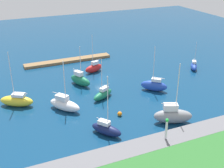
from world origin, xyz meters
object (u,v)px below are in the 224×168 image
(sailboat_green_far_south, at_px, (80,80))
(sailboat_yellow_lone_south, at_px, (17,100))
(mooring_buoy_orange, at_px, (120,114))
(sailboat_white_lone_north, at_px, (65,104))
(sailboat_green_by_breakwater, at_px, (103,94))
(pier_dock, at_px, (68,61))
(sailboat_red_center_basin, at_px, (94,68))
(sailboat_navy_west_end, at_px, (106,129))
(harbor_beacon, at_px, (166,127))
(sailboat_gray_outer_mooring, at_px, (173,115))
(sailboat_blue_far_north, at_px, (154,85))
(sailboat_blue_near_pier, at_px, (194,66))

(sailboat_green_far_south, distance_m, sailboat_yellow_lone_south, 15.57)
(mooring_buoy_orange, bearing_deg, sailboat_green_far_south, -81.51)
(sailboat_white_lone_north, bearing_deg, sailboat_green_by_breakwater, 63.20)
(pier_dock, xyz_separation_m, sailboat_red_center_basin, (-4.02, 10.08, 0.81))
(sailboat_navy_west_end, xyz_separation_m, sailboat_yellow_lone_south, (12.65, -16.72, 0.13))
(sailboat_yellow_lone_south, distance_m, sailboat_green_by_breakwater, 17.66)
(harbor_beacon, bearing_deg, sailboat_yellow_lone_south, -49.50)
(harbor_beacon, relative_size, sailboat_gray_outer_mooring, 0.32)
(pier_dock, distance_m, sailboat_green_far_south, 16.57)
(sailboat_gray_outer_mooring, height_order, sailboat_blue_far_north, sailboat_gray_outer_mooring)
(sailboat_blue_near_pier, distance_m, mooring_buoy_orange, 31.62)
(sailboat_yellow_lone_south, height_order, mooring_buoy_orange, sailboat_yellow_lone_south)
(sailboat_gray_outer_mooring, bearing_deg, sailboat_green_far_south, 137.36)
(pier_dock, height_order, mooring_buoy_orange, mooring_buoy_orange)
(sailboat_white_lone_north, bearing_deg, mooring_buoy_orange, 16.84)
(pier_dock, distance_m, sailboat_blue_far_north, 28.84)
(sailboat_green_far_south, relative_size, sailboat_white_lone_north, 0.91)
(sailboat_green_by_breakwater, bearing_deg, pier_dock, -118.26)
(sailboat_green_far_south, relative_size, sailboat_gray_outer_mooring, 0.82)
(sailboat_red_center_basin, bearing_deg, sailboat_green_far_south, 29.90)
(sailboat_red_center_basin, xyz_separation_m, sailboat_green_by_breakwater, (3.49, 14.78, -0.18))
(sailboat_gray_outer_mooring, height_order, sailboat_red_center_basin, sailboat_gray_outer_mooring)
(sailboat_gray_outer_mooring, xyz_separation_m, sailboat_red_center_basin, (4.49, -28.94, -0.37))
(sailboat_yellow_lone_south, relative_size, sailboat_blue_far_north, 1.10)
(sailboat_gray_outer_mooring, height_order, mooring_buoy_orange, sailboat_gray_outer_mooring)
(pier_dock, relative_size, sailboat_blue_far_north, 2.36)
(sailboat_blue_far_north, bearing_deg, sailboat_gray_outer_mooring, 114.76)
(sailboat_navy_west_end, relative_size, sailboat_red_center_basin, 1.09)
(pier_dock, relative_size, sailboat_red_center_basin, 2.46)
(sailboat_yellow_lone_south, bearing_deg, pier_dock, -97.73)
(sailboat_white_lone_north, xyz_separation_m, sailboat_blue_far_north, (-20.76, -0.50, 0.04))
(sailboat_gray_outer_mooring, distance_m, sailboat_blue_far_north, 13.62)
(sailboat_blue_near_pier, xyz_separation_m, sailboat_white_lone_north, (37.30, 7.56, 0.33))
(sailboat_yellow_lone_south, bearing_deg, harbor_beacon, 161.32)
(sailboat_yellow_lone_south, bearing_deg, sailboat_green_by_breakwater, -161.99)
(harbor_beacon, xyz_separation_m, sailboat_red_center_basin, (-0.61, -34.39, -2.36))
(harbor_beacon, distance_m, sailboat_green_by_breakwater, 19.99)
(sailboat_yellow_lone_south, height_order, sailboat_blue_far_north, sailboat_yellow_lone_south)
(pier_dock, relative_size, sailboat_green_by_breakwater, 2.73)
(harbor_beacon, height_order, sailboat_white_lone_north, sailboat_white_lone_north)
(sailboat_white_lone_north, relative_size, sailboat_navy_west_end, 0.95)
(pier_dock, bearing_deg, sailboat_green_far_south, 83.83)
(pier_dock, xyz_separation_m, sailboat_navy_west_end, (4.03, 37.66, 0.73))
(sailboat_white_lone_north, xyz_separation_m, mooring_buoy_orange, (-8.98, 6.49, -0.82))
(sailboat_green_far_south, bearing_deg, sailboat_blue_near_pier, 59.92)
(sailboat_blue_near_pier, height_order, sailboat_white_lone_north, sailboat_white_lone_north)
(sailboat_green_far_south, height_order, sailboat_blue_far_north, sailboat_blue_far_north)
(sailboat_gray_outer_mooring, bearing_deg, sailboat_yellow_lone_south, 167.20)
(pier_dock, height_order, sailboat_green_by_breakwater, sailboat_green_by_breakwater)
(sailboat_yellow_lone_south, bearing_deg, sailboat_red_center_basin, -121.50)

